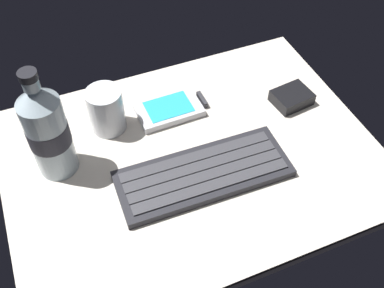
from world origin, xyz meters
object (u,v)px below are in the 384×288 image
Objects in this scene: handheld_device at (172,108)px; keyboard at (204,173)px; charger_block at (292,98)px; juice_cup at (106,111)px; water_bottle at (47,130)px.

keyboard is at bearing -91.92° from handheld_device.
keyboard is 4.18× the size of charger_block.
juice_cup is at bearing 176.74° from handheld_device.
juice_cup is (-11.57, 17.19, 3.10)cm from keyboard.
charger_block is at bearing -11.85° from juice_cup.
handheld_device is 12.55cm from juice_cup.
keyboard is at bearing -27.55° from water_bottle.
handheld_device is at bearing -3.26° from juice_cup.
keyboard is 3.45× the size of juice_cup.
handheld_device is at bearing 12.65° from water_bottle.
keyboard is 20.95cm from juice_cup.
handheld_device is 1.84× the size of charger_block.
keyboard is at bearing -156.19° from charger_block.
water_bottle is at bearing -167.35° from handheld_device.
keyboard is 2.27× the size of handheld_device.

